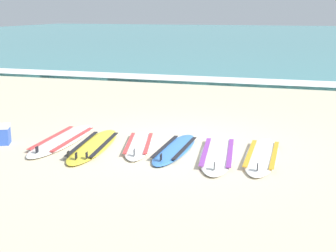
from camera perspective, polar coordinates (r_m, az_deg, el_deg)
The scene contains 9 objects.
ground_plane at distance 8.91m, azimuth 1.22°, elevation -2.42°, with size 80.00×80.00×0.00m, color beige.
sea at distance 45.73m, azimuth 13.77°, elevation 10.48°, with size 80.00×60.00×0.10m, color teal.
wave_foam_strip at distance 16.61m, azimuth 8.52°, elevation 5.30°, with size 80.00×1.35×0.11m, color white.
surfboard_0 at distance 9.41m, azimuth -12.65°, elevation -1.63°, with size 0.73×2.53×0.18m.
surfboard_1 at distance 8.90m, azimuth -9.02°, elevation -2.36°, with size 0.89×2.43×0.18m.
surfboard_2 at distance 8.87m, azimuth -3.56°, elevation -2.27°, with size 0.97×2.06×0.18m.
surfboard_3 at distance 8.59m, azimuth 0.84°, elevation -2.78°, with size 0.56×2.11×0.18m.
surfboard_4 at distance 8.35m, azimuth 6.03°, elevation -3.35°, with size 0.90×2.48×0.18m.
surfboard_5 at distance 8.36m, azimuth 11.33°, elevation -3.54°, with size 0.60×2.31×0.18m.
Camera 1 is at (2.22, -8.25, 2.51)m, focal length 50.31 mm.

